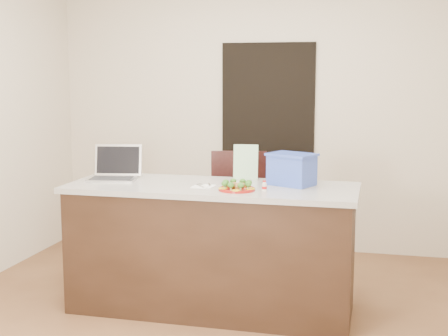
% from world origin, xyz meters
% --- Properties ---
extents(ground, '(4.00, 4.00, 0.00)m').
position_xyz_m(ground, '(0.00, 0.00, 0.00)').
color(ground, brown).
rests_on(ground, ground).
extents(room_shell, '(4.00, 4.00, 4.00)m').
position_xyz_m(room_shell, '(0.00, 0.00, 1.62)').
color(room_shell, white).
rests_on(room_shell, ground).
extents(doorway, '(0.90, 0.02, 2.00)m').
position_xyz_m(doorway, '(0.10, 1.98, 1.00)').
color(doorway, black).
rests_on(doorway, ground).
extents(island, '(2.06, 0.76, 0.92)m').
position_xyz_m(island, '(0.00, 0.25, 0.46)').
color(island, black).
rests_on(island, ground).
extents(plate, '(0.25, 0.25, 0.02)m').
position_xyz_m(plate, '(0.22, 0.09, 0.93)').
color(plate, maroon).
rests_on(plate, island).
extents(meatballs, '(0.10, 0.10, 0.04)m').
position_xyz_m(meatballs, '(0.21, 0.09, 0.95)').
color(meatballs, brown).
rests_on(meatballs, plate).
extents(broccoli, '(0.21, 0.21, 0.04)m').
position_xyz_m(broccoli, '(0.22, 0.09, 0.97)').
color(broccoli, '#224E14').
rests_on(broccoli, plate).
extents(pepper_rings, '(0.24, 0.24, 0.01)m').
position_xyz_m(pepper_rings, '(0.22, 0.09, 0.94)').
color(pepper_rings, gold).
rests_on(pepper_rings, plate).
extents(napkin, '(0.15, 0.15, 0.01)m').
position_xyz_m(napkin, '(-0.04, 0.17, 0.92)').
color(napkin, silver).
rests_on(napkin, island).
extents(fork, '(0.09, 0.15, 0.00)m').
position_xyz_m(fork, '(-0.06, 0.18, 0.93)').
color(fork, '#B8B7BC').
rests_on(fork, napkin).
extents(knife, '(0.05, 0.19, 0.01)m').
position_xyz_m(knife, '(-0.01, 0.15, 0.93)').
color(knife, white).
rests_on(knife, napkin).
extents(yogurt_bottle, '(0.03, 0.03, 0.07)m').
position_xyz_m(yogurt_bottle, '(0.40, 0.12, 0.95)').
color(yogurt_bottle, beige).
rests_on(yogurt_bottle, island).
extents(laptop, '(0.40, 0.34, 0.25)m').
position_xyz_m(laptop, '(-0.77, 0.33, 0.99)').
color(laptop, '#B6B6BB').
rests_on(laptop, island).
extents(leaflet, '(0.19, 0.06, 0.26)m').
position_xyz_m(leaflet, '(0.19, 0.54, 1.05)').
color(leaflet, silver).
rests_on(leaflet, island).
extents(blue_box, '(0.38, 0.34, 0.23)m').
position_xyz_m(blue_box, '(0.55, 0.39, 1.03)').
color(blue_box, '#324DB6').
rests_on(blue_box, island).
extents(chair, '(0.54, 0.55, 1.06)m').
position_xyz_m(chair, '(0.01, 1.01, 0.60)').
color(chair, black).
rests_on(chair, ground).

